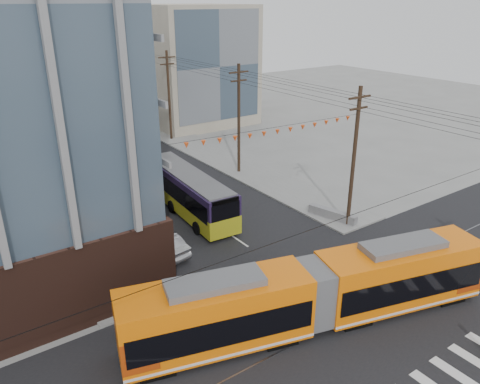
# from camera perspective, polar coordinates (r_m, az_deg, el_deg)

# --- Properties ---
(ground) EXTENTS (160.00, 160.00, 0.00)m
(ground) POSITION_cam_1_polar(r_m,az_deg,el_deg) (26.84, 18.08, -17.30)
(ground) COLOR slate
(bg_bldg_ne_near) EXTENTS (14.00, 14.00, 16.00)m
(bg_bldg_ne_near) POSITION_cam_1_polar(r_m,az_deg,el_deg) (68.76, -5.79, 15.14)
(bg_bldg_ne_near) COLOR gray
(bg_bldg_ne_near) RESTS_ON ground
(bg_bldg_ne_far) EXTENTS (16.00, 16.00, 14.00)m
(bg_bldg_ne_far) POSITION_cam_1_polar(r_m,az_deg,el_deg) (87.50, -11.37, 15.74)
(bg_bldg_ne_far) COLOR #8C99A5
(bg_bldg_ne_far) RESTS_ON ground
(utility_pole_far) EXTENTS (0.30, 0.30, 11.00)m
(utility_pole_far) POSITION_cam_1_polar(r_m,az_deg,el_deg) (73.08, -14.18, 13.05)
(utility_pole_far) COLOR black
(utility_pole_far) RESTS_ON ground
(streetcar) EXTENTS (20.74, 8.32, 3.99)m
(streetcar) POSITION_cam_1_polar(r_m,az_deg,el_deg) (26.03, 8.95, -12.20)
(streetcar) COLOR orange
(streetcar) RESTS_ON ground
(city_bus) EXTENTS (3.51, 12.72, 3.56)m
(city_bus) POSITION_cam_1_polar(r_m,az_deg,el_deg) (39.29, -6.33, 0.06)
(city_bus) COLOR #26183E
(city_bus) RESTS_ON ground
(parked_car_silver) EXTENTS (2.36, 5.11, 1.62)m
(parked_car_silver) POSITION_cam_1_polar(r_m,az_deg,el_deg) (33.46, -9.63, -6.18)
(parked_car_silver) COLOR #96979B
(parked_car_silver) RESTS_ON ground
(parked_car_white) EXTENTS (1.92, 4.31, 1.23)m
(parked_car_white) POSITION_cam_1_polar(r_m,az_deg,el_deg) (36.26, -11.85, -4.34)
(parked_car_white) COLOR silver
(parked_car_white) RESTS_ON ground
(parked_car_grey) EXTENTS (4.35, 5.72, 1.44)m
(parked_car_grey) POSITION_cam_1_polar(r_m,az_deg,el_deg) (39.66, -13.44, -1.90)
(parked_car_grey) COLOR slate
(parked_car_grey) RESTS_ON ground
(jersey_barrier) EXTENTS (1.97, 4.29, 0.84)m
(jersey_barrier) POSITION_cam_1_polar(r_m,az_deg,el_deg) (38.82, 11.19, -2.74)
(jersey_barrier) COLOR gray
(jersey_barrier) RESTS_ON ground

